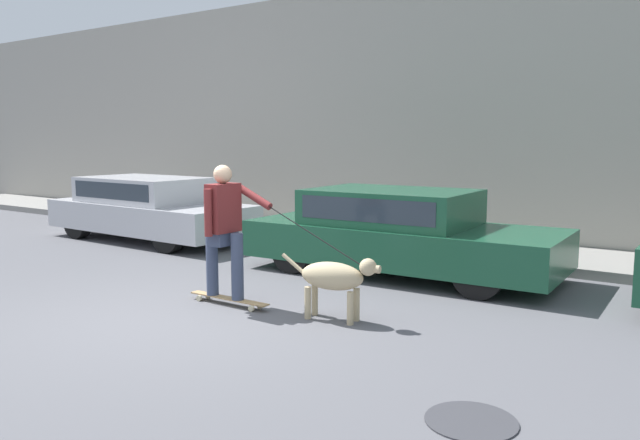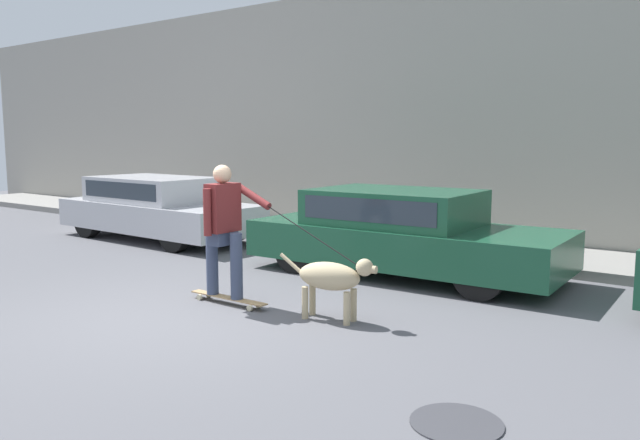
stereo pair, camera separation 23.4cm
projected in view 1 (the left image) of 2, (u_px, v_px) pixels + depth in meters
The scene contains 8 objects.
ground_plane at pixel (182, 318), 6.75m from camera, with size 36.00×36.00×0.00m, color #545459.
back_wall at pixel (436, 111), 11.72m from camera, with size 32.00×0.30×4.89m.
sidewalk_curb at pixel (407, 243), 11.12m from camera, with size 30.00×1.88×0.14m.
parked_car_0 at pixel (149, 209), 11.87m from camera, with size 4.29×1.76×1.20m.
parked_car_1 at pixel (399, 233), 8.86m from camera, with size 4.47×1.90×1.21m.
dog at pixel (335, 278), 6.60m from camera, with size 1.15×0.39×0.70m.
skateboarder at pixel (225, 226), 7.18m from camera, with size 2.30×0.58×1.63m.
manhole_cover at pixel (471, 421), 4.27m from camera, with size 0.63×0.63×0.01m.
Camera 1 is at (4.95, -4.55, 1.93)m, focal length 35.00 mm.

